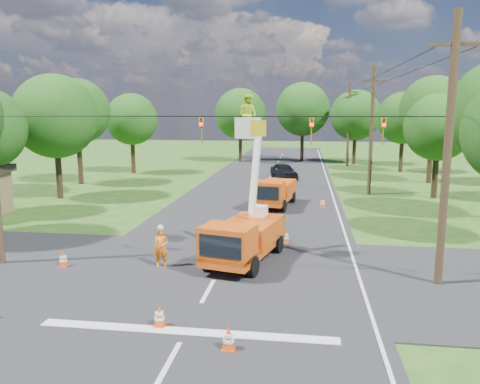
# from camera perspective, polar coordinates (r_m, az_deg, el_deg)

# --- Properties ---
(ground) EXTENTS (140.00, 140.00, 0.00)m
(ground) POSITION_cam_1_polar(r_m,az_deg,el_deg) (36.54, 2.48, -0.46)
(ground) COLOR #224F17
(ground) RESTS_ON ground
(road_main) EXTENTS (12.00, 100.00, 0.06)m
(road_main) POSITION_cam_1_polar(r_m,az_deg,el_deg) (36.54, 2.48, -0.46)
(road_main) COLOR black
(road_main) RESTS_ON ground
(road_cross) EXTENTS (56.00, 10.00, 0.07)m
(road_cross) POSITION_cam_1_polar(r_m,az_deg,el_deg) (19.24, -2.69, -9.91)
(road_cross) COLOR black
(road_cross) RESTS_ON ground
(stop_bar) EXTENTS (9.00, 0.45, 0.02)m
(stop_bar) POSITION_cam_1_polar(r_m,az_deg,el_deg) (14.56, -6.60, -16.69)
(stop_bar) COLOR silver
(stop_bar) RESTS_ON ground
(edge_line) EXTENTS (0.12, 90.00, 0.02)m
(edge_line) POSITION_cam_1_polar(r_m,az_deg,el_deg) (36.45, 11.27, -0.67)
(edge_line) COLOR silver
(edge_line) RESTS_ON ground
(bucket_truck) EXTENTS (3.23, 5.80, 7.21)m
(bucket_truck) POSITION_cam_1_polar(r_m,az_deg,el_deg) (20.15, 0.53, -4.34)
(bucket_truck) COLOR #C45A0D
(bucket_truck) RESTS_ON ground
(second_truck) EXTENTS (2.82, 5.62, 2.01)m
(second_truck) POSITION_cam_1_polar(r_m,az_deg,el_deg) (32.11, 4.20, -0.00)
(second_truck) COLOR #C45A0D
(second_truck) RESTS_ON ground
(ground_worker) EXTENTS (0.68, 0.51, 1.68)m
(ground_worker) POSITION_cam_1_polar(r_m,az_deg,el_deg) (20.02, -9.60, -6.72)
(ground_worker) COLOR orange
(ground_worker) RESTS_ON ground
(distant_car) EXTENTS (3.24, 4.74, 1.50)m
(distant_car) POSITION_cam_1_polar(r_m,az_deg,el_deg) (46.07, 5.36, 2.57)
(distant_car) COLOR black
(distant_car) RESTS_ON ground
(traffic_cone_0) EXTENTS (0.38, 0.38, 0.71)m
(traffic_cone_0) POSITION_cam_1_polar(r_m,az_deg,el_deg) (14.87, -9.81, -14.66)
(traffic_cone_0) COLOR #DD430B
(traffic_cone_0) RESTS_ON ground
(traffic_cone_1) EXTENTS (0.38, 0.38, 0.71)m
(traffic_cone_1) POSITION_cam_1_polar(r_m,az_deg,el_deg) (13.40, -1.40, -17.38)
(traffic_cone_1) COLOR #DD430B
(traffic_cone_1) RESTS_ON ground
(traffic_cone_2) EXTENTS (0.38, 0.38, 0.71)m
(traffic_cone_2) POSITION_cam_1_polar(r_m,az_deg,el_deg) (23.43, 5.58, -5.42)
(traffic_cone_2) COLOR #DD430B
(traffic_cone_2) RESTS_ON ground
(traffic_cone_3) EXTENTS (0.38, 0.38, 0.71)m
(traffic_cone_3) POSITION_cam_1_polar(r_m,az_deg,el_deg) (27.37, 4.10, -3.18)
(traffic_cone_3) COLOR #DD430B
(traffic_cone_3) RESTS_ON ground
(traffic_cone_4) EXTENTS (0.38, 0.38, 0.71)m
(traffic_cone_4) POSITION_cam_1_polar(r_m,az_deg,el_deg) (21.23, -20.75, -7.63)
(traffic_cone_4) COLOR #DD430B
(traffic_cone_4) RESTS_ON ground
(traffic_cone_6) EXTENTS (0.38, 0.38, 0.71)m
(traffic_cone_6) POSITION_cam_1_polar(r_m,az_deg,el_deg) (32.43, 10.04, -1.27)
(traffic_cone_6) COLOR #DD430B
(traffic_cone_6) RESTS_ON ground
(pole_right_near) EXTENTS (1.80, 0.30, 10.00)m
(pole_right_near) POSITION_cam_1_polar(r_m,az_deg,el_deg) (18.58, 23.99, 4.71)
(pole_right_near) COLOR #4C3823
(pole_right_near) RESTS_ON ground
(pole_right_mid) EXTENTS (1.80, 0.30, 10.00)m
(pole_right_mid) POSITION_cam_1_polar(r_m,az_deg,el_deg) (38.18, 15.74, 7.34)
(pole_right_mid) COLOR #4C3823
(pole_right_mid) RESTS_ON ground
(pole_right_far) EXTENTS (1.80, 0.30, 10.00)m
(pole_right_far) POSITION_cam_1_polar(r_m,az_deg,el_deg) (58.05, 13.09, 8.15)
(pole_right_far) COLOR #4C3823
(pole_right_far) RESTS_ON ground
(signal_span) EXTENTS (18.00, 0.29, 1.07)m
(signal_span) POSITION_cam_1_polar(r_m,az_deg,el_deg) (17.84, 4.26, 7.83)
(signal_span) COLOR black
(signal_span) RESTS_ON ground
(tree_left_d) EXTENTS (6.20, 6.20, 9.24)m
(tree_left_d) POSITION_cam_1_polar(r_m,az_deg,el_deg) (37.60, -21.61, 8.54)
(tree_left_d) COLOR #382616
(tree_left_d) RESTS_ON ground
(tree_left_e) EXTENTS (5.80, 5.80, 9.41)m
(tree_left_e) POSITION_cam_1_polar(r_m,az_deg,el_deg) (44.62, -19.24, 9.24)
(tree_left_e) COLOR #382616
(tree_left_e) RESTS_ON ground
(tree_left_f) EXTENTS (5.40, 5.40, 8.40)m
(tree_left_f) POSITION_cam_1_polar(r_m,az_deg,el_deg) (51.14, -13.07, 8.62)
(tree_left_f) COLOR #382616
(tree_left_f) RESTS_ON ground
(tree_right_c) EXTENTS (5.00, 5.00, 7.83)m
(tree_right_c) POSITION_cam_1_polar(r_m,az_deg,el_deg) (38.11, 23.03, 7.24)
(tree_right_c) COLOR #382616
(tree_right_c) RESTS_ON ground
(tree_right_d) EXTENTS (6.00, 6.00, 9.70)m
(tree_right_d) POSITION_cam_1_polar(r_m,az_deg,el_deg) (46.24, 22.51, 9.27)
(tree_right_d) COLOR #382616
(tree_right_d) RESTS_ON ground
(tree_right_e) EXTENTS (5.60, 5.60, 8.63)m
(tree_right_e) POSITION_cam_1_polar(r_m,az_deg,el_deg) (53.83, 19.28, 8.50)
(tree_right_e) COLOR #382616
(tree_right_e) RESTS_ON ground
(tree_far_a) EXTENTS (6.60, 6.60, 9.50)m
(tree_far_a) POSITION_cam_1_polar(r_m,az_deg,el_deg) (61.38, 0.05, 9.48)
(tree_far_a) COLOR #382616
(tree_far_a) RESTS_ON ground
(tree_far_b) EXTENTS (7.00, 7.00, 10.32)m
(tree_far_b) POSITION_cam_1_polar(r_m,az_deg,el_deg) (62.81, 7.67, 9.97)
(tree_far_b) COLOR #382616
(tree_far_b) RESTS_ON ground
(tree_far_c) EXTENTS (6.20, 6.20, 9.18)m
(tree_far_c) POSITION_cam_1_polar(r_m,az_deg,el_deg) (60.12, 13.92, 9.07)
(tree_far_c) COLOR #382616
(tree_far_c) RESTS_ON ground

